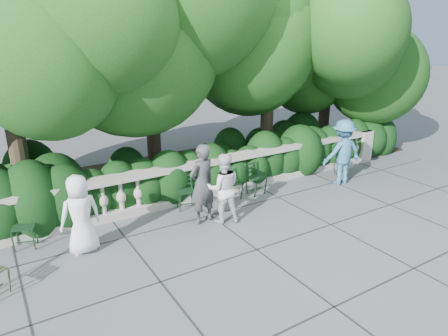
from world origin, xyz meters
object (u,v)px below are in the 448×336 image
chair_weathered (1,298)px  chair_d (236,201)px  chair_f (346,173)px  person_woman_grey (202,184)px  chair_c (188,211)px  chair_b (26,251)px  person_casual_man (223,188)px  chair_e (260,195)px  person_businessman (80,215)px  person_older_blue (342,152)px

chair_weathered → chair_d: bearing=-23.6°
chair_f → person_woman_grey: person_woman_grey is taller
chair_c → chair_weathered: 4.20m
chair_c → chair_d: 1.29m
chair_b → chair_d: 4.75m
chair_b → person_casual_man: person_casual_man is taller
chair_e → chair_weathered: size_ratio=1.00×
chair_e → person_businessman: bearing=176.6°
chair_d → chair_f: (3.96, 0.06, 0.00)m
person_older_blue → chair_d: bearing=0.7°
chair_d → person_casual_man: person_casual_man is taller
chair_d → chair_e: same height
chair_b → chair_e: 5.48m
chair_b → person_older_blue: size_ratio=0.47×
chair_weathered → person_businessman: 1.84m
chair_d → person_woman_grey: (-1.24, -0.53, 0.89)m
person_woman_grey → person_casual_man: (0.41, -0.21, -0.11)m
person_woman_grey → person_older_blue: person_older_blue is taller
chair_c → chair_weathered: bearing=-148.0°
chair_weathered → person_woman_grey: (4.02, 0.69, 0.89)m
chair_c → chair_f: (5.24, -0.07, 0.00)m
chair_e → person_woman_grey: person_woman_grey is taller
person_businessman → person_woman_grey: person_woman_grey is taller
person_older_blue → person_woman_grey: bearing=9.8°
person_older_blue → chair_f: bearing=-139.5°
chair_d → chair_e: bearing=-14.3°
chair_b → person_woman_grey: bearing=5.8°
chair_f → person_businessman: bearing=157.2°
chair_d → chair_weathered: same height
chair_c → chair_f: bearing=12.4°
chair_c → chair_f: size_ratio=1.00×
chair_weathered → person_casual_man: bearing=-30.4°
chair_weathered → person_casual_man: size_ratio=0.54×
chair_e → person_casual_man: (-1.57, -0.74, 0.78)m
chair_d → person_businessman: 3.88m
chair_c → chair_e: size_ratio=1.00×
chair_f → person_casual_man: person_casual_man is taller
chair_c → person_woman_grey: (0.04, -0.66, 0.89)m
person_casual_man → person_older_blue: (3.99, 0.30, 0.12)m
chair_f → person_older_blue: 1.30m
chair_weathered → person_businessman: person_businessman is taller
person_casual_man → chair_weathered: bearing=26.8°
chair_c → chair_weathered: (-3.98, -1.36, 0.00)m
chair_b → person_businessman: person_businessman is taller
chair_weathered → person_casual_man: 4.52m
person_casual_man → person_older_blue: size_ratio=0.87×
chair_weathered → person_woman_grey: bearing=-26.9°
chair_c → person_older_blue: (4.44, -0.57, 0.90)m
person_older_blue → chair_e: bearing=-1.9°
chair_e → chair_f: same height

